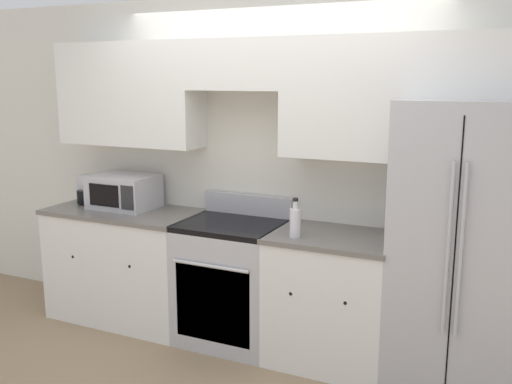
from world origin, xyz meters
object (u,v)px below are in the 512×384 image
Objects in this scene: oven_range at (232,281)px; microwave at (124,191)px; bottle at (295,222)px; refrigerator at (460,248)px.

oven_range is 2.11× the size of microwave.
oven_range is at bearing 164.15° from bottle.
refrigerator is at bearing -0.59° from microwave.
refrigerator is 2.64m from microwave.
refrigerator is 3.60× the size of microwave.
refrigerator reaches higher than oven_range.
bottle is (1.60, -0.23, -0.03)m from microwave.
oven_range is at bearing -3.67° from microwave.
oven_range is 0.59× the size of refrigerator.
microwave is 1.62m from bottle.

